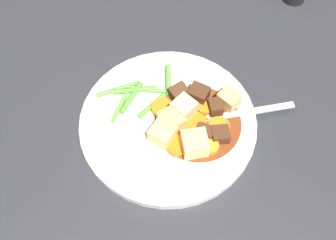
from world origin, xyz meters
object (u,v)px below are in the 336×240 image
object	(u,v)px
potato_chunk_2	(195,144)
meat_chunk_1	(220,135)
meat_chunk_2	(198,95)
carrot_slice_2	(162,108)
carrot_slice_3	(178,146)
carrot_slice_0	(205,107)
meat_chunk_4	(181,95)
dinner_plate	(168,122)
carrot_slice_7	(164,120)
meat_chunk_3	(215,108)
carrot_slice_1	(219,127)
potato_chunk_1	(163,133)
fork	(233,115)
carrot_slice_5	(195,124)
potato_chunk_3	(229,100)
meat_chunk_0	(205,133)
carrot_slice_4	(210,147)
potato_chunk_0	(184,110)
potato_chunk_4	(172,122)
carrot_slice_6	(182,137)

from	to	relation	value
potato_chunk_2	meat_chunk_1	distance (m)	0.04
meat_chunk_1	meat_chunk_2	size ratio (longest dim) A/B	0.87
carrot_slice_2	carrot_slice_3	size ratio (longest dim) A/B	0.96
carrot_slice_0	meat_chunk_4	size ratio (longest dim) A/B	0.89
dinner_plate	carrot_slice_2	size ratio (longest dim) A/B	8.36
carrot_slice_7	meat_chunk_3	size ratio (longest dim) A/B	1.07
carrot_slice_1	potato_chunk_1	bearing A→B (deg)	-143.76
potato_chunk_1	fork	distance (m)	0.11
potato_chunk_2	potato_chunk_1	bearing A→B (deg)	-176.71
carrot_slice_5	carrot_slice_7	size ratio (longest dim) A/B	1.49
potato_chunk_3	meat_chunk_3	bearing A→B (deg)	-120.78
potato_chunk_1	meat_chunk_0	xyz separation A→B (m)	(0.05, 0.03, -0.00)
meat_chunk_3	carrot_slice_4	bearing A→B (deg)	-73.83
carrot_slice_7	meat_chunk_3	world-z (taller)	meat_chunk_3
carrot_slice_5	meat_chunk_1	size ratio (longest dim) A/B	1.47
carrot_slice_5	potato_chunk_0	bearing A→B (deg)	158.81
potato_chunk_3	potato_chunk_4	world-z (taller)	potato_chunk_4
dinner_plate	potato_chunk_2	bearing A→B (deg)	-26.34
meat_chunk_3	carrot_slice_6	bearing A→B (deg)	-111.37
potato_chunk_1	potato_chunk_4	size ratio (longest dim) A/B	1.03
carrot_slice_0	potato_chunk_0	distance (m)	0.04
carrot_slice_7	potato_chunk_2	bearing A→B (deg)	-21.44
potato_chunk_0	fork	size ratio (longest dim) A/B	0.23
meat_chunk_3	meat_chunk_2	bearing A→B (deg)	164.39
potato_chunk_2	potato_chunk_3	bearing A→B (deg)	80.84
carrot_slice_7	fork	distance (m)	0.10
carrot_slice_5	potato_chunk_3	world-z (taller)	potato_chunk_3
carrot_slice_3	potato_chunk_1	size ratio (longest dim) A/B	0.97
meat_chunk_2	meat_chunk_3	bearing A→B (deg)	-15.61
meat_chunk_0	meat_chunk_2	world-z (taller)	meat_chunk_2
carrot_slice_7	potato_chunk_1	world-z (taller)	potato_chunk_1
potato_chunk_2	carrot_slice_4	bearing A→B (deg)	26.25
dinner_plate	fork	bearing A→B (deg)	30.87
potato_chunk_2	potato_chunk_0	bearing A→B (deg)	130.22
carrot_slice_7	meat_chunk_0	xyz separation A→B (m)	(0.06, 0.00, 0.01)
potato_chunk_2	meat_chunk_3	bearing A→B (deg)	88.24
potato_chunk_4	potato_chunk_1	bearing A→B (deg)	-97.70
carrot_slice_3	potato_chunk_2	xyz separation A→B (m)	(0.02, 0.01, 0.01)
potato_chunk_4	meat_chunk_1	bearing A→B (deg)	10.89
potato_chunk_3	meat_chunk_4	size ratio (longest dim) A/B	1.01
meat_chunk_1	meat_chunk_3	size ratio (longest dim) A/B	1.09
potato_chunk_1	meat_chunk_0	bearing A→B (deg)	28.32
fork	carrot_slice_4	bearing A→B (deg)	-98.37
carrot_slice_7	meat_chunk_4	size ratio (longest dim) A/B	0.83
potato_chunk_1	potato_chunk_3	distance (m)	0.11
carrot_slice_0	carrot_slice_1	bearing A→B (deg)	-35.09
carrot_slice_7	meat_chunk_0	size ratio (longest dim) A/B	1.01
meat_chunk_0	fork	distance (m)	0.06
meat_chunk_0	carrot_slice_4	bearing A→B (deg)	-46.64
carrot_slice_0	meat_chunk_1	size ratio (longest dim) A/B	1.06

